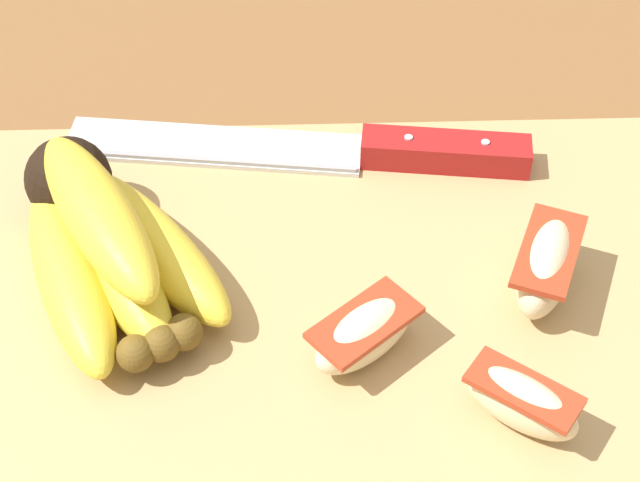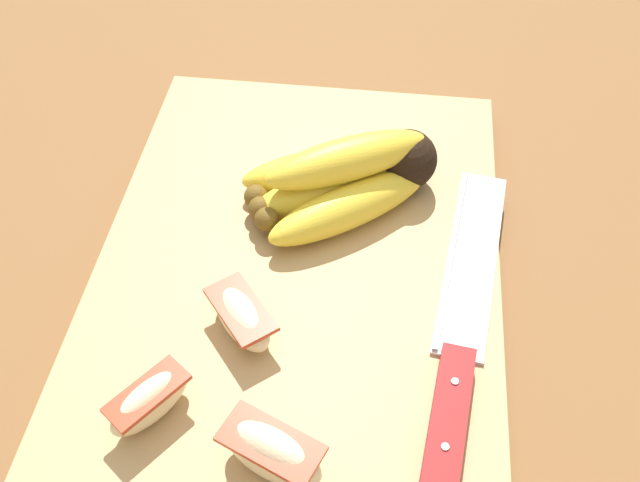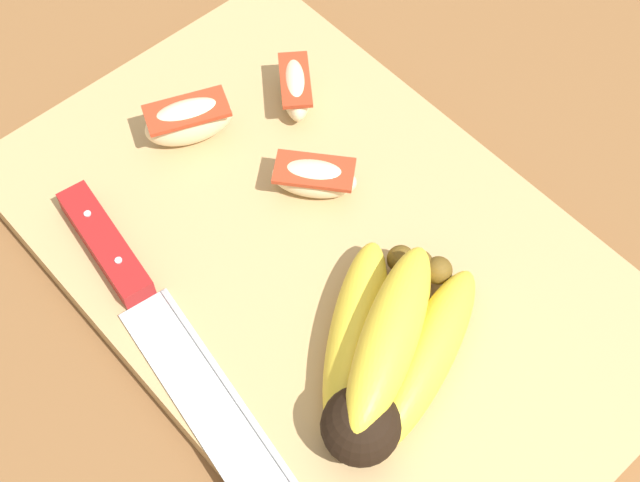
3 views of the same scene
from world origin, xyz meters
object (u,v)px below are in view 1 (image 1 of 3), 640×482
at_px(banana_bunch, 104,241).
at_px(apple_wedge_middle, 521,401).
at_px(chefs_knife, 364,150).
at_px(apple_wedge_near, 546,266).
at_px(apple_wedge_far, 364,333).

relative_size(banana_bunch, apple_wedge_middle, 2.69).
height_order(chefs_knife, apple_wedge_middle, apple_wedge_middle).
relative_size(chefs_knife, apple_wedge_near, 3.98).
distance_m(apple_wedge_middle, apple_wedge_far, 0.08).
xyz_separation_m(apple_wedge_near, apple_wedge_far, (0.10, 0.04, -0.01)).
bearing_deg(chefs_knife, apple_wedge_near, 128.67).
bearing_deg(apple_wedge_middle, banana_bunch, -26.76).
bearing_deg(chefs_knife, apple_wedge_middle, 107.97).
xyz_separation_m(chefs_knife, apple_wedge_far, (0.01, 0.15, 0.01)).
bearing_deg(apple_wedge_middle, chefs_knife, -72.03).
distance_m(chefs_knife, apple_wedge_far, 0.15).
bearing_deg(banana_bunch, apple_wedge_near, 174.47).
height_order(apple_wedge_middle, apple_wedge_far, apple_wedge_middle).
height_order(apple_wedge_near, apple_wedge_middle, apple_wedge_near).
xyz_separation_m(banana_bunch, apple_wedge_far, (-0.13, 0.06, -0.01)).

